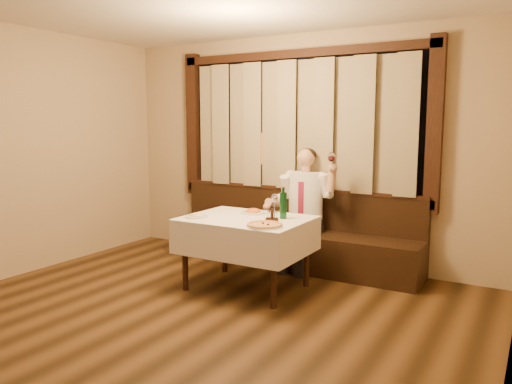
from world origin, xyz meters
The scene contains 10 objects.
room centered at (0.00, 0.97, 1.50)m, with size 5.01×6.01×2.81m.
banquette centered at (0.00, 2.72, 0.31)m, with size 3.20×0.61×0.94m.
dining_table centered at (0.00, 1.70, 0.65)m, with size 1.27×0.97×0.76m.
pizza centered at (0.39, 1.40, 0.77)m, with size 0.36×0.36×0.04m.
pasta_red centered at (-0.06, 1.95, 0.79)m, with size 0.28×0.28×0.10m.
pasta_cream centered at (-0.46, 1.46, 0.79)m, with size 0.24×0.24×0.08m.
green_bottle centered at (0.35, 1.85, 0.90)m, with size 0.07×0.07×0.33m.
table_wine_glass centered at (0.13, 2.08, 0.91)m, with size 0.08×0.08×0.21m.
cruet_caddy centered at (0.33, 1.64, 0.80)m, with size 0.13×0.08×0.13m.
seated_man centered at (0.22, 2.63, 0.83)m, with size 0.79×0.59×1.44m.
Camera 1 is at (2.63, -2.64, 1.73)m, focal length 35.00 mm.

